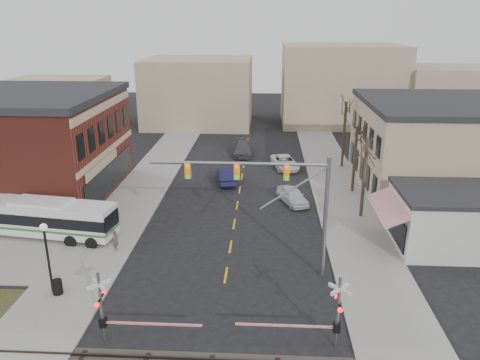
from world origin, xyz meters
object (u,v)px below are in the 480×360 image
at_px(street_lamp, 46,244).
at_px(car_c, 285,162).
at_px(traffic_signal_mast, 278,191).
at_px(pedestrian_far, 86,224).
at_px(pedestrian_near, 116,240).
at_px(car_d, 243,148).
at_px(rr_crossing_east, 329,312).
at_px(rr_crossing_west, 110,308).
at_px(car_a, 293,196).
at_px(trash_bin, 57,287).
at_px(transit_bus, 44,217).
at_px(car_b, 226,176).

height_order(street_lamp, car_c, street_lamp).
height_order(traffic_signal_mast, pedestrian_far, traffic_signal_mast).
distance_m(car_c, pedestrian_near, 23.98).
xyz_separation_m(traffic_signal_mast, car_d, (-3.55, 28.06, -5.01)).
xyz_separation_m(traffic_signal_mast, pedestrian_near, (-11.31, 2.50, -4.89)).
xyz_separation_m(traffic_signal_mast, rr_crossing_east, (2.47, -6.90, -3.82)).
distance_m(rr_crossing_west, rr_crossing_east, 11.01).
distance_m(traffic_signal_mast, street_lamp, 14.08).
distance_m(car_a, pedestrian_far, 17.75).
bearing_deg(rr_crossing_west, car_d, 81.95).
bearing_deg(street_lamp, trash_bin, -24.82).
relative_size(trash_bin, car_c, 0.18).
bearing_deg(car_d, transit_bus, -121.51).
bearing_deg(car_d, car_c, -47.65).
bearing_deg(car_d, car_b, -97.57).
xyz_separation_m(rr_crossing_west, car_b, (3.79, 24.80, -1.21)).
height_order(rr_crossing_east, pedestrian_far, rr_crossing_east).
distance_m(transit_bus, car_b, 18.27).
height_order(transit_bus, car_c, transit_bus).
bearing_deg(car_a, pedestrian_far, -176.28).
bearing_deg(traffic_signal_mast, trash_bin, -166.25).
bearing_deg(pedestrian_far, street_lamp, -126.96).
bearing_deg(transit_bus, traffic_signal_mast, -14.53).
distance_m(transit_bus, rr_crossing_west, 14.64).
height_order(car_a, pedestrian_near, pedestrian_near).
xyz_separation_m(street_lamp, pedestrian_near, (2.21, 5.53, -2.42)).
height_order(car_c, car_d, car_d).
distance_m(car_b, car_d, 10.47).
xyz_separation_m(rr_crossing_east, trash_bin, (-15.60, 3.69, -1.40)).
distance_m(street_lamp, car_a, 21.86).
relative_size(traffic_signal_mast, car_a, 2.60).
bearing_deg(car_a, transit_bus, -178.90).
height_order(rr_crossing_east, street_lamp, street_lamp).
height_order(street_lamp, car_a, street_lamp).
bearing_deg(rr_crossing_west, trash_bin, 139.47).
relative_size(rr_crossing_east, pedestrian_far, 3.43).
xyz_separation_m(transit_bus, trash_bin, (4.27, -7.72, -1.05)).
relative_size(transit_bus, pedestrian_near, 7.16).
height_order(traffic_signal_mast, rr_crossing_east, traffic_signal_mast).
bearing_deg(street_lamp, car_c, 60.08).
bearing_deg(car_c, traffic_signal_mast, -107.58).
relative_size(rr_crossing_west, pedestrian_near, 3.57).
bearing_deg(trash_bin, rr_crossing_east, -13.31).
bearing_deg(pedestrian_near, street_lamp, 155.45).
xyz_separation_m(traffic_signal_mast, rr_crossing_west, (-8.53, -7.14, -3.82)).
bearing_deg(car_d, traffic_signal_mast, -83.85).
bearing_deg(pedestrian_far, trash_bin, -124.29).
relative_size(transit_bus, car_c, 2.26).
height_order(transit_bus, rr_crossing_west, rr_crossing_west).
bearing_deg(transit_bus, car_b, 46.11).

